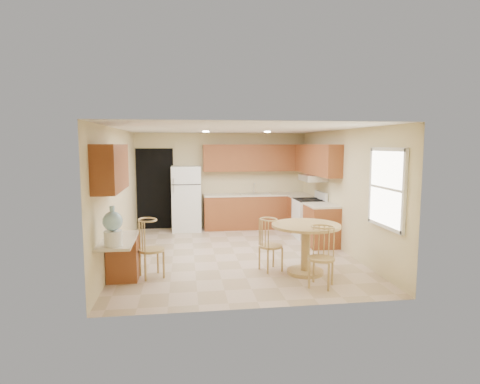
{
  "coord_description": "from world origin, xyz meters",
  "views": [
    {
      "loc": [
        -0.99,
        -7.84,
        2.19
      ],
      "look_at": [
        0.15,
        0.3,
        1.22
      ],
      "focal_mm": 30.0,
      "sensor_mm": 36.0,
      "label": 1
    }
  ],
  "objects": [
    {
      "name": "upper_cab_right",
      "position": [
        2.08,
        1.21,
        1.85
      ],
      "size": [
        0.33,
        2.42,
        0.7
      ],
      "primitive_type": "cube",
      "color": "brown",
      "rests_on": "wall_right"
    },
    {
      "name": "counter_right_a",
      "position": [
        1.95,
        1.85,
        0.89
      ],
      "size": [
        0.63,
        0.59,
        0.04
      ],
      "primitive_type": "cube",
      "color": "beige",
      "rests_on": "base_cab_right_a"
    },
    {
      "name": "can_light_b",
      "position": [
        0.9,
        1.2,
        2.48
      ],
      "size": [
        0.14,
        0.14,
        0.02
      ],
      "primitive_type": "cylinder",
      "color": "white",
      "rests_on": "ceiling"
    },
    {
      "name": "doorway",
      "position": [
        -1.75,
        2.73,
        1.05
      ],
      "size": [
        0.9,
        0.02,
        2.1
      ],
      "primitive_type": "cube",
      "color": "black",
      "rests_on": "floor"
    },
    {
      "name": "ceiling",
      "position": [
        0.0,
        0.0,
        2.5
      ],
      "size": [
        4.5,
        5.5,
        0.02
      ],
      "primitive_type": "cube",
      "color": "white",
      "rests_on": "wall_back"
    },
    {
      "name": "wall_left",
      "position": [
        -2.25,
        0.0,
        1.25
      ],
      "size": [
        0.02,
        5.5,
        2.5
      ],
      "primitive_type": "cube",
      "color": "#CABE88",
      "rests_on": "floor"
    },
    {
      "name": "refrigerator",
      "position": [
        -0.95,
        2.4,
        0.83
      ],
      "size": [
        0.73,
        0.71,
        1.65
      ],
      "color": "white",
      "rests_on": "floor"
    },
    {
      "name": "sink",
      "position": [
        0.85,
        2.45,
        0.91
      ],
      "size": [
        0.78,
        0.44,
        0.01
      ],
      "primitive_type": "cube",
      "color": "silver",
      "rests_on": "counter_back"
    },
    {
      "name": "desk_top",
      "position": [
        -2.0,
        -1.7,
        0.75
      ],
      "size": [
        0.5,
        1.2,
        0.04
      ],
      "primitive_type": "cube",
      "color": "beige",
      "rests_on": "desk_pedestal"
    },
    {
      "name": "upper_cab_left",
      "position": [
        -2.08,
        -1.6,
        1.85
      ],
      "size": [
        0.33,
        1.4,
        0.7
      ],
      "primitive_type": "cube",
      "color": "brown",
      "rests_on": "wall_left"
    },
    {
      "name": "upper_cab_back",
      "position": [
        0.88,
        2.58,
        1.85
      ],
      "size": [
        2.75,
        0.33,
        0.7
      ],
      "primitive_type": "cube",
      "color": "brown",
      "rests_on": "wall_back"
    },
    {
      "name": "base_cab_right_a",
      "position": [
        1.95,
        1.85,
        0.43
      ],
      "size": [
        0.6,
        0.59,
        0.87
      ],
      "primitive_type": "cube",
      "color": "brown",
      "rests_on": "floor"
    },
    {
      "name": "water_crock",
      "position": [
        -2.0,
        -2.11,
        1.03
      ],
      "size": [
        0.28,
        0.28,
        0.57
      ],
      "color": "white",
      "rests_on": "desk_top"
    },
    {
      "name": "stove",
      "position": [
        1.92,
        1.18,
        0.47
      ],
      "size": [
        0.65,
        0.76,
        1.09
      ],
      "color": "white",
      "rests_on": "floor"
    },
    {
      "name": "base_cab_back",
      "position": [
        0.88,
        2.45,
        0.43
      ],
      "size": [
        2.75,
        0.6,
        0.87
      ],
      "primitive_type": "cube",
      "color": "brown",
      "rests_on": "floor"
    },
    {
      "name": "wall_right",
      "position": [
        2.25,
        0.0,
        1.25
      ],
      "size": [
        0.02,
        5.5,
        2.5
      ],
      "primitive_type": "cube",
      "color": "#CABE88",
      "rests_on": "floor"
    },
    {
      "name": "chair_table_a",
      "position": [
        0.48,
        -1.24,
        0.56
      ],
      "size": [
        0.4,
        0.52,
        0.91
      ],
      "rotation": [
        0.0,
        0.0,
        -1.24
      ],
      "color": "tan",
      "rests_on": "floor"
    },
    {
      "name": "window",
      "position": [
        2.23,
        -1.85,
        1.5
      ],
      "size": [
        0.06,
        1.12,
        1.3
      ],
      "color": "white",
      "rests_on": "wall_right"
    },
    {
      "name": "counter_right_b",
      "position": [
        1.95,
        0.4,
        0.89
      ],
      "size": [
        0.63,
        0.8,
        0.04
      ],
      "primitive_type": "cube",
      "color": "beige",
      "rests_on": "base_cab_right_b"
    },
    {
      "name": "range_hood",
      "position": [
        2.0,
        1.18,
        1.42
      ],
      "size": [
        0.5,
        0.76,
        0.14
      ],
      "primitive_type": "cube",
      "color": "silver",
      "rests_on": "upper_cab_right"
    },
    {
      "name": "wall_front",
      "position": [
        0.0,
        -2.75,
        1.25
      ],
      "size": [
        4.5,
        0.02,
        2.5
      ],
      "primitive_type": "cube",
      "color": "#CABE88",
      "rests_on": "floor"
    },
    {
      "name": "dining_table",
      "position": [
        1.03,
        -1.41,
        0.56
      ],
      "size": [
        1.16,
        1.16,
        0.86
      ],
      "rotation": [
        0.0,
        0.0,
        0.4
      ],
      "color": "tan",
      "rests_on": "floor"
    },
    {
      "name": "desk_pedestal",
      "position": [
        -2.0,
        -1.32,
        0.36
      ],
      "size": [
        0.48,
        0.42,
        0.72
      ],
      "primitive_type": "cube",
      "color": "brown",
      "rests_on": "floor"
    },
    {
      "name": "wall_back",
      "position": [
        0.0,
        2.75,
        1.25
      ],
      "size": [
        4.5,
        0.02,
        2.5
      ],
      "primitive_type": "cube",
      "color": "#CABE88",
      "rests_on": "floor"
    },
    {
      "name": "chair_table_b",
      "position": [
        1.08,
        -2.15,
        0.57
      ],
      "size": [
        0.41,
        0.48,
        0.94
      ],
      "rotation": [
        0.0,
        0.0,
        2.59
      ],
      "color": "tan",
      "rests_on": "floor"
    },
    {
      "name": "counter_back",
      "position": [
        0.88,
        2.45,
        0.89
      ],
      "size": [
        2.75,
        0.63,
        0.04
      ],
      "primitive_type": "cube",
      "color": "beige",
      "rests_on": "base_cab_back"
    },
    {
      "name": "base_cab_right_b",
      "position": [
        1.95,
        0.4,
        0.43
      ],
      "size": [
        0.6,
        0.8,
        0.87
      ],
      "primitive_type": "cube",
      "color": "brown",
      "rests_on": "floor"
    },
    {
      "name": "floor",
      "position": [
        0.0,
        0.0,
        0.0
      ],
      "size": [
        5.5,
        5.5,
        0.0
      ],
      "primitive_type": "plane",
      "color": "#C2A68D",
      "rests_on": "ground"
    },
    {
      "name": "can_light_a",
      "position": [
        -0.5,
        1.2,
        2.48
      ],
      "size": [
        0.14,
        0.14,
        0.02
      ],
      "primitive_type": "cylinder",
      "color": "white",
      "rests_on": "ceiling"
    },
    {
      "name": "chair_desk",
      "position": [
        -1.55,
        -1.32,
        0.59
      ],
      "size": [
        0.43,
        0.56,
        0.97
      ],
      "rotation": [
        0.0,
        0.0,
        -1.2
      ],
      "color": "tan",
      "rests_on": "floor"
    }
  ]
}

